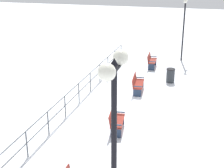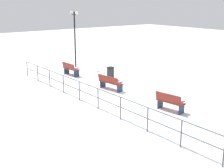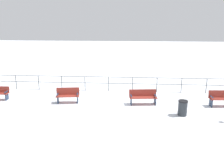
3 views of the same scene
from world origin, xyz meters
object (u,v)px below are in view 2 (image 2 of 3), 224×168
bench_second (170,102)px  trash_bin (110,73)px  bench_fourth (70,69)px  lamppost_middle (75,29)px  bench_third (110,82)px

bench_second → trash_bin: 6.85m
bench_fourth → bench_second: bearing=-92.9°
bench_fourth → lamppost_middle: lamppost_middle is taller
bench_second → bench_fourth: bench_fourth is taller
bench_second → lamppost_middle: 12.01m
bench_second → lamppost_middle: (1.80, 11.60, 2.56)m
bench_third → bench_fourth: size_ratio=1.15×
lamppost_middle → trash_bin: (-0.26, -4.92, -2.60)m
bench_third → trash_bin: (1.58, 2.03, -0.05)m
lamppost_middle → trash_bin: size_ratio=5.21×
trash_bin → bench_third: bearing=-127.9°
trash_bin → lamppost_middle: bearing=87.0°
bench_fourth → lamppost_middle: 3.89m
bench_fourth → lamppost_middle: bearing=48.7°
lamppost_middle → bench_second: bearing=-98.8°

